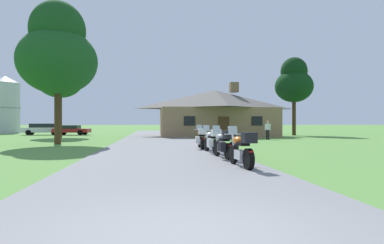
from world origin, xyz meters
The scene contains 14 objects.
ground_plane centered at (0.00, 20.00, 0.00)m, with size 500.00×500.00×0.00m, color #56893D.
asphalt_driveway centered at (0.00, 18.00, 0.03)m, with size 6.40×80.00×0.06m, color slate.
motorcycle_orange_nearest_to_camera centered at (2.34, 6.16, 0.62)m, with size 0.66×2.08×1.30m.
motorcycle_silver_second_in_row centered at (2.34, 8.76, 0.61)m, with size 0.87×2.08×1.30m.
motorcycle_white_third_in_row centered at (2.32, 11.27, 0.61)m, with size 0.89×2.08×1.30m.
motorcycle_red_farthest_in_row centered at (2.16, 13.79, 0.61)m, with size 0.73×2.08×1.30m.
stone_lodge centered at (6.37, 31.89, 2.63)m, with size 12.68×9.41×6.00m.
bystander_white_shirt_near_lodge centered at (9.53, 23.85, 0.93)m, with size 0.40×0.44×1.67m.
tree_right_of_lodge centered at (16.20, 33.41, 6.34)m, with size 4.46×4.46×9.29m.
tree_left_far centered at (-10.22, 32.00, 6.78)m, with size 4.91×4.91×10.02m.
tree_left_near centered at (-7.03, 19.68, 6.37)m, with size 5.37×5.37×9.90m.
metal_silo_distant centered at (-21.90, 46.68, 4.16)m, with size 4.16×4.16×8.30m.
parked_white_suv_far_left centered at (-13.91, 38.39, 0.78)m, with size 4.80×2.41×1.40m.
parked_red_sedan_far_left centered at (-10.29, 37.44, 0.64)m, with size 4.38×2.31×1.20m.
Camera 1 is at (-0.47, -4.01, 1.46)m, focal length 30.80 mm.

